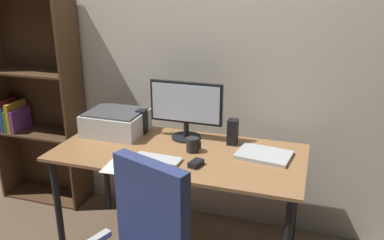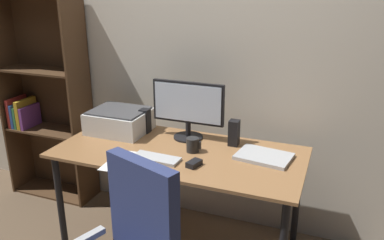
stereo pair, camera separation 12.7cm
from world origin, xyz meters
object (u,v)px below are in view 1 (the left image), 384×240
at_px(coffee_mug, 193,145).
at_px(printer, 116,122).
at_px(mouse, 196,163).
at_px(bookshelf, 37,104).
at_px(desk, 179,163).
at_px(monitor, 186,107).
at_px(keyboard, 157,159).
at_px(laptop, 264,155).
at_px(speaker_right, 233,132).
at_px(speaker_left, 142,122).

bearing_deg(coffee_mug, printer, 166.83).
xyz_separation_m(mouse, bookshelf, (-1.52, 0.53, 0.06)).
distance_m(desk, coffee_mug, 0.16).
distance_m(monitor, mouse, 0.48).
relative_size(monitor, mouse, 5.17).
distance_m(monitor, keyboard, 0.45).
relative_size(laptop, printer, 0.80).
bearing_deg(laptop, speaker_right, 158.52).
bearing_deg(desk, bookshelf, 164.91).
distance_m(coffee_mug, bookshelf, 1.47).
bearing_deg(laptop, mouse, -136.37).
xyz_separation_m(speaker_right, printer, (-0.82, -0.05, -0.00)).
relative_size(monitor, speaker_right, 2.92).
bearing_deg(printer, laptop, -4.21).
height_order(speaker_left, speaker_right, same).
bearing_deg(monitor, bookshelf, 173.95).
height_order(coffee_mug, printer, printer).
bearing_deg(speaker_right, printer, -176.52).
distance_m(monitor, speaker_left, 0.35).
relative_size(monitor, laptop, 1.55).
relative_size(monitor, coffee_mug, 5.23).
relative_size(laptop, bookshelf, 0.19).
bearing_deg(printer, keyboard, -36.53).
height_order(coffee_mug, speaker_right, speaker_right).
height_order(desk, coffee_mug, coffee_mug).
bearing_deg(keyboard, coffee_mug, 52.23).
bearing_deg(speaker_right, desk, -143.94).
bearing_deg(desk, monitor, 96.85).
distance_m(mouse, speaker_right, 0.41).
bearing_deg(keyboard, mouse, 2.75).
distance_m(laptop, speaker_left, 0.88).
bearing_deg(speaker_right, coffee_mug, -137.57).
relative_size(speaker_right, bookshelf, 0.10).
xyz_separation_m(speaker_left, bookshelf, (-1.00, 0.15, -0.01)).
xyz_separation_m(coffee_mug, laptop, (0.44, 0.07, -0.03)).
bearing_deg(desk, printer, 162.54).
bearing_deg(printer, mouse, -25.61).
xyz_separation_m(monitor, bookshelf, (-1.32, 0.14, -0.15)).
relative_size(coffee_mug, speaker_left, 0.56).
relative_size(coffee_mug, bookshelf, 0.06).
distance_m(monitor, bookshelf, 1.34).
distance_m(mouse, coffee_mug, 0.21).
height_order(monitor, mouse, monitor).
distance_m(printer, bookshelf, 0.85).
xyz_separation_m(keyboard, coffee_mug, (0.16, 0.19, 0.04)).
bearing_deg(speaker_left, desk, -31.65).
bearing_deg(laptop, bookshelf, 179.59).
bearing_deg(monitor, speaker_left, -178.58).
distance_m(monitor, coffee_mug, 0.29).
distance_m(coffee_mug, speaker_right, 0.29).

